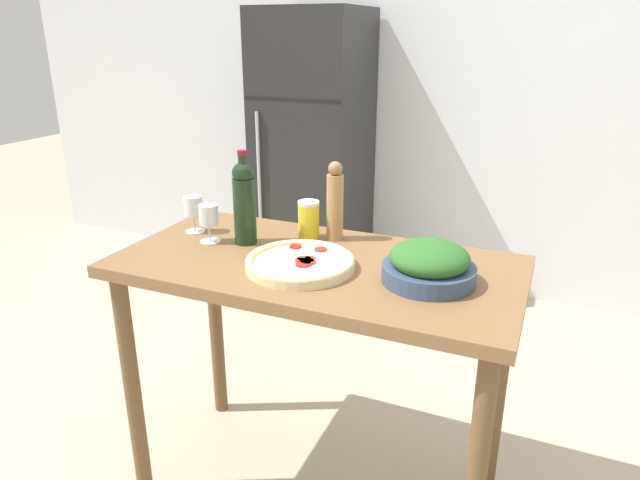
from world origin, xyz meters
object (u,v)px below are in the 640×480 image
(wine_glass_far, at_px, (193,208))
(pepper_mill, at_px, (335,202))
(salt_canister, at_px, (309,220))
(wine_bottle, at_px, (244,201))
(homemade_pizza, at_px, (300,263))
(refrigerator, at_px, (314,156))
(salad_bowl, at_px, (429,264))
(wine_glass_near, at_px, (209,217))

(wine_glass_far, height_order, pepper_mill, pepper_mill)
(salt_canister, bearing_deg, wine_bottle, -144.50)
(wine_bottle, relative_size, homemade_pizza, 0.95)
(refrigerator, bearing_deg, pepper_mill, -63.54)
(pepper_mill, bearing_deg, salad_bowl, -30.78)
(wine_bottle, distance_m, wine_glass_near, 0.14)
(wine_bottle, relative_size, salt_canister, 2.39)
(wine_glass_far, height_order, salad_bowl, wine_glass_far)
(wine_glass_far, height_order, salt_canister, same)
(homemade_pizza, bearing_deg, refrigerator, 112.58)
(wine_glass_near, distance_m, pepper_mill, 0.44)
(wine_bottle, height_order, salad_bowl, wine_bottle)
(wine_glass_far, bearing_deg, pepper_mill, 14.82)
(salt_canister, bearing_deg, pepper_mill, 17.02)
(refrigerator, height_order, salt_canister, refrigerator)
(salt_canister, bearing_deg, homemade_pizza, -71.21)
(wine_glass_far, relative_size, homemade_pizza, 0.40)
(wine_bottle, distance_m, salt_canister, 0.24)
(refrigerator, height_order, wine_glass_far, refrigerator)
(wine_glass_near, relative_size, wine_glass_far, 1.00)
(refrigerator, relative_size, wine_bottle, 5.37)
(refrigerator, height_order, wine_bottle, refrigerator)
(refrigerator, xyz_separation_m, salad_bowl, (1.11, -1.68, 0.10))
(wine_bottle, height_order, wine_glass_far, wine_bottle)
(wine_bottle, xyz_separation_m, pepper_mill, (0.27, 0.15, -0.02))
(pepper_mill, relative_size, homemade_pizza, 0.82)
(homemade_pizza, xyz_separation_m, salt_canister, (-0.09, 0.26, 0.05))
(salad_bowl, bearing_deg, salt_canister, 156.80)
(pepper_mill, bearing_deg, salt_canister, -162.98)
(homemade_pizza, bearing_deg, salt_canister, 108.79)
(wine_glass_near, xyz_separation_m, pepper_mill, (0.39, 0.20, 0.04))
(salad_bowl, height_order, homemade_pizza, salad_bowl)
(wine_glass_far, bearing_deg, wine_bottle, -6.01)
(wine_glass_near, xyz_separation_m, wine_glass_far, (-0.11, 0.07, 0.00))
(wine_glass_far, relative_size, salad_bowl, 0.49)
(refrigerator, bearing_deg, wine_bottle, -74.21)
(salt_canister, bearing_deg, refrigerator, 113.23)
(homemade_pizza, distance_m, salt_canister, 0.28)
(wine_glass_far, bearing_deg, wine_glass_near, -31.47)
(refrigerator, height_order, pepper_mill, refrigerator)
(salad_bowl, bearing_deg, wine_bottle, 173.46)
(wine_glass_near, height_order, salad_bowl, wine_glass_near)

